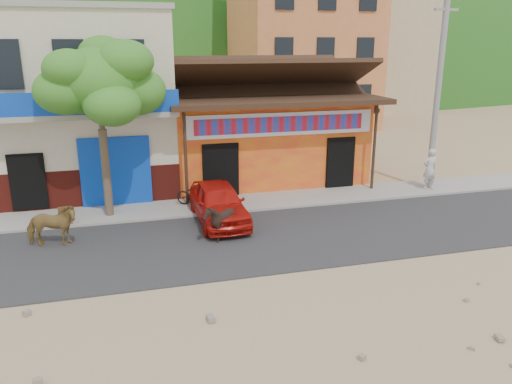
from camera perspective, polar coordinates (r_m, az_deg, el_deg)
ground at (r=13.45m, az=3.62°, el=-9.29°), size 120.00×120.00×0.00m
road at (r=15.63m, az=0.69°, el=-5.35°), size 60.00×5.00×0.04m
sidewalk at (r=18.80m, az=-2.21°, el=-1.35°), size 60.00×2.00×0.12m
dance_club at (r=22.61m, az=0.42°, el=6.31°), size 8.00×6.00×3.60m
cafe_building at (r=21.62m, az=-19.39°, el=9.45°), size 7.00×6.00×7.00m
apartment_front at (r=37.72m, az=5.20°, el=16.84°), size 9.00×9.00×12.00m
apartment_rear at (r=46.89m, az=13.29°, el=15.23°), size 8.00×8.00×10.00m
hillside at (r=81.75m, az=-13.14°, el=20.62°), size 100.00×40.00×24.00m
tree at (r=17.46m, az=-17.16°, el=6.86°), size 3.00×3.00×6.00m
utility_pole at (r=21.32m, az=20.10°, el=10.98°), size 0.24×0.24×8.00m
cow_tan at (r=15.99m, az=-22.33°, el=-3.62°), size 1.57×0.83×1.27m
cow_dark at (r=15.29m, az=-4.11°, el=-3.38°), size 1.18×1.07×1.21m
red_car at (r=16.88m, az=-4.30°, el=-1.20°), size 1.67×3.95×1.33m
scooter at (r=18.42m, az=-6.79°, el=-0.32°), size 1.62×1.21×0.82m
pedestrian at (r=21.48m, az=19.23°, el=2.51°), size 0.63×0.43×1.68m
cafe_chair_left at (r=17.67m, az=-21.03°, el=-1.85°), size 0.49×0.49×0.97m
cafe_chair_right at (r=17.69m, az=-21.01°, el=-2.08°), size 0.42×0.42×0.82m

